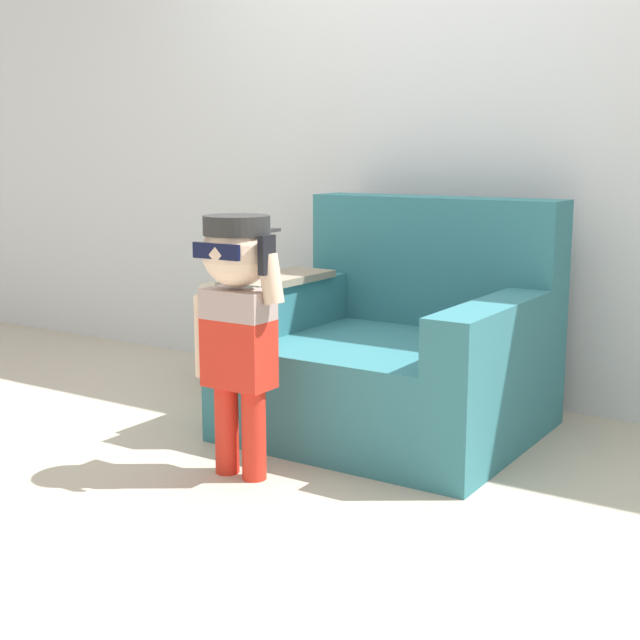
{
  "coord_description": "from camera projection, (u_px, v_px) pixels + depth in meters",
  "views": [
    {
      "loc": [
        1.84,
        -2.91,
        1.13
      ],
      "look_at": [
        0.08,
        -0.18,
        0.51
      ],
      "focal_mm": 50.0,
      "sensor_mm": 36.0,
      "label": 1
    }
  ],
  "objects": [
    {
      "name": "wall_back",
      "position": [
        431.0,
        113.0,
        4.07
      ],
      "size": [
        10.0,
        0.05,
        2.6
      ],
      "color": "silver",
      "rests_on": "ground_plane"
    },
    {
      "name": "armchair",
      "position": [
        398.0,
        351.0,
        3.65
      ],
      "size": [
        1.14,
        1.01,
        0.94
      ],
      "color": "teal",
      "rests_on": "ground_plane"
    },
    {
      "name": "ground_plane",
      "position": [
        328.0,
        435.0,
        3.59
      ],
      "size": [
        10.0,
        10.0,
        0.0
      ],
      "primitive_type": "plane",
      "color": "#BCB29E"
    },
    {
      "name": "person_child",
      "position": [
        238.0,
        305.0,
        3.04
      ],
      "size": [
        0.38,
        0.28,
        0.92
      ],
      "color": "red",
      "rests_on": "ground_plane"
    },
    {
      "name": "side_table",
      "position": [
        245.0,
        326.0,
        4.28
      ],
      "size": [
        0.44,
        0.44,
        0.5
      ],
      "color": "beige",
      "rests_on": "ground_plane"
    }
  ]
}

